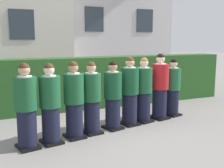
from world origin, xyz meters
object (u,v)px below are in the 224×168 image
Objects in this scene: student_front_row_0 at (26,108)px; student_front_row_4 at (113,97)px; student_front_row_1 at (50,106)px; student_front_row_3 at (92,100)px; student_front_row_5 at (130,93)px; student_front_row_8 at (173,89)px; student_in_red_blazer at (160,88)px; student_front_row_2 at (74,102)px; student_front_row_6 at (144,91)px.

student_front_row_4 is (1.96, 0.40, -0.03)m from student_front_row_0.
student_front_row_1 is 1.01× the size of student_front_row_3.
student_front_row_8 is at bearing 10.32° from student_front_row_5.
student_in_red_blazer is at bearing -167.66° from student_front_row_8.
student_in_red_blazer reaches higher than student_front_row_8.
student_front_row_4 is 0.93× the size of student_in_red_blazer.
student_front_row_2 is 1.95m from student_front_row_6.
student_front_row_0 is at bearing -168.70° from student_front_row_2.
student_front_row_4 is 0.95× the size of student_front_row_5.
student_front_row_4 is at bearing -165.74° from student_front_row_5.
student_front_row_2 is at bearing -165.04° from student_front_row_3.
student_front_row_6 is at bearing 11.48° from student_front_row_3.
student_front_row_4 is at bearing -168.66° from student_front_row_8.
student_front_row_6 is (2.42, 0.53, 0.01)m from student_front_row_1.
student_front_row_4 is at bearing -168.99° from student_in_red_blazer.
student_front_row_3 reaches higher than student_front_row_4.
student_front_row_2 is 2.48m from student_in_red_blazer.
student_front_row_1 is at bearing -167.57° from student_front_row_6.
student_front_row_5 reaches higher than student_front_row_2.
student_front_row_0 is 1.00m from student_front_row_2.
student_front_row_1 is 1.52m from student_front_row_4.
student_in_red_blazer is at bearing 11.61° from student_front_row_1.
student_in_red_blazer is (2.43, 0.49, 0.04)m from student_front_row_2.
student_front_row_5 is 1.47m from student_front_row_8.
student_front_row_6 is (1.91, 0.42, 0.00)m from student_front_row_2.
student_front_row_1 is 3.01m from student_in_red_blazer.
student_front_row_1 is 2.04m from student_front_row_5.
student_front_row_0 reaches higher than student_front_row_3.
student_front_row_2 is 1.00m from student_front_row_4.
student_front_row_6 is 1.03m from student_front_row_8.
student_front_row_5 reaches higher than student_front_row_8.
student_front_row_1 is at bearing -167.29° from student_front_row_5.
student_in_red_blazer is (3.41, 0.68, 0.03)m from student_front_row_0.
student_front_row_5 is at bearing -170.72° from student_in_red_blazer.
student_front_row_6 reaches higher than student_front_row_2.
student_in_red_blazer is (2.00, 0.37, 0.05)m from student_front_row_3.
student_front_row_3 is 2.54m from student_front_row_8.
student_front_row_6 is (0.43, 0.09, -0.02)m from student_front_row_5.
student_front_row_0 is at bearing -168.69° from student_in_red_blazer.
student_front_row_3 is at bearing -169.13° from student_front_row_8.
student_front_row_4 is at bearing -167.19° from student_front_row_6.
student_front_row_2 is 0.95× the size of student_in_red_blazer.
student_front_row_1 is 0.99× the size of student_front_row_2.
student_front_row_1 reaches higher than student_front_row_4.
student_front_row_8 is (1.45, 0.26, -0.06)m from student_front_row_5.
student_front_row_5 is 1.02× the size of student_front_row_6.
student_front_row_8 is at bearing 11.44° from student_front_row_0.
student_front_row_0 is 1.03× the size of student_front_row_3.
student_front_row_2 is at bearing 13.00° from student_front_row_1.
student_front_row_5 reaches higher than student_front_row_1.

